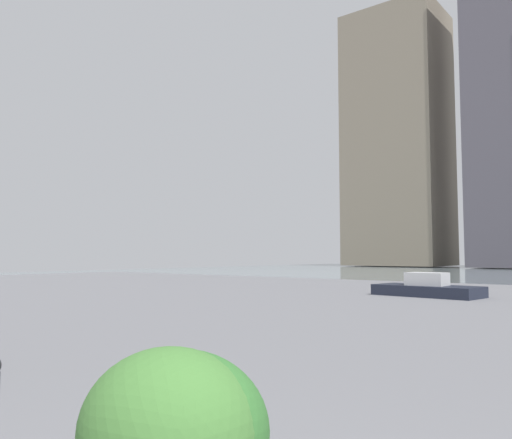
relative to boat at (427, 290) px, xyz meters
The scene contains 4 objects.
building_annex 57.65m from the boat, 66.36° to the right, with size 12.91×10.65×35.62m.
shrub_round 16.45m from the boat, 105.07° to the left, with size 1.09×0.98×0.92m.
shrub_wide 16.36m from the boat, 105.18° to the left, with size 1.05×0.95×0.89m.
boat is the anchor object (origin of this frame).
Camera 1 is at (-1.20, 1.03, 1.45)m, focal length 35.64 mm.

